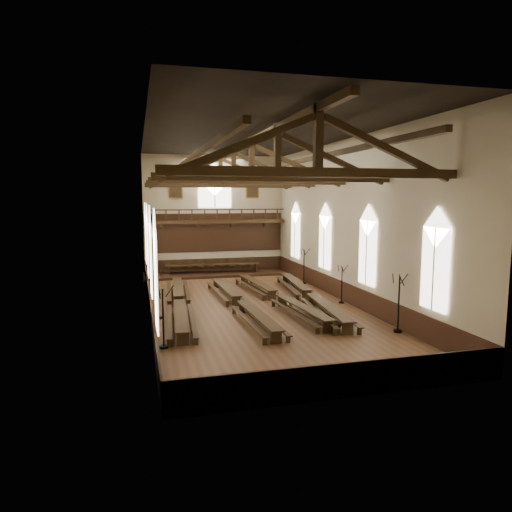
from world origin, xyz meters
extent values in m
plane|color=brown|center=(0.00, 0.00, 0.00)|extent=(26.00, 26.00, 0.00)
plane|color=#C6B596|center=(0.00, 13.00, 5.00)|extent=(12.00, 0.00, 12.00)
plane|color=#C6B596|center=(0.00, -13.00, 5.00)|extent=(12.00, 0.00, 12.00)
plane|color=#C6B596|center=(-6.00, 0.00, 5.00)|extent=(0.00, 26.00, 26.00)
plane|color=#C6B596|center=(6.00, 0.00, 5.00)|extent=(0.00, 26.00, 26.00)
plane|color=black|center=(0.00, 0.00, 10.00)|extent=(26.00, 26.00, 0.00)
cube|color=#361C10|center=(0.00, 12.96, 0.60)|extent=(11.90, 0.08, 1.20)
cube|color=#361C10|center=(0.00, -12.96, 0.60)|extent=(11.90, 0.08, 1.20)
cube|color=#361C10|center=(-5.96, 0.00, 0.60)|extent=(0.08, 25.90, 1.20)
cube|color=#361C10|center=(5.96, 0.00, 0.60)|extent=(0.08, 25.90, 1.20)
cube|color=white|center=(-5.90, -9.00, 3.40)|extent=(0.05, 1.80, 3.60)
cube|color=white|center=(-5.90, -9.00, 5.20)|extent=(0.05, 1.80, 1.80)
cylinder|color=#C6B596|center=(-5.86, -9.00, 3.40)|extent=(0.08, 0.08, 3.60)
cube|color=white|center=(-5.90, -3.00, 3.40)|extent=(0.05, 1.80, 3.60)
cube|color=white|center=(-5.90, -3.00, 5.20)|extent=(0.05, 1.80, 1.80)
cylinder|color=#C6B596|center=(-5.86, -3.00, 3.40)|extent=(0.08, 0.08, 3.60)
cube|color=white|center=(-5.90, 3.00, 3.40)|extent=(0.05, 1.80, 3.60)
cube|color=white|center=(-5.90, 3.00, 5.20)|extent=(0.05, 1.80, 1.80)
cylinder|color=#C6B596|center=(-5.86, 3.00, 3.40)|extent=(0.08, 0.08, 3.60)
cube|color=white|center=(-5.90, 9.00, 3.40)|extent=(0.05, 1.80, 3.60)
cube|color=white|center=(-5.90, 9.00, 5.20)|extent=(0.05, 1.80, 1.80)
cylinder|color=#C6B596|center=(-5.86, 9.00, 3.40)|extent=(0.08, 0.08, 3.60)
cube|color=white|center=(5.90, -9.00, 3.40)|extent=(0.05, 1.80, 3.60)
cube|color=white|center=(5.90, -9.00, 5.20)|extent=(0.05, 1.80, 1.80)
cylinder|color=#C6B596|center=(5.86, -9.00, 3.40)|extent=(0.08, 0.08, 3.60)
cube|color=white|center=(5.90, -3.00, 3.40)|extent=(0.05, 1.80, 3.60)
cube|color=white|center=(5.90, -3.00, 5.20)|extent=(0.05, 1.80, 1.80)
cylinder|color=#C6B596|center=(5.86, -3.00, 3.40)|extent=(0.08, 0.08, 3.60)
cube|color=white|center=(5.90, 3.00, 3.40)|extent=(0.05, 1.80, 3.60)
cube|color=white|center=(5.90, 3.00, 5.20)|extent=(0.05, 1.80, 1.80)
cylinder|color=#C6B596|center=(5.86, 3.00, 3.40)|extent=(0.08, 0.08, 3.60)
cube|color=white|center=(5.90, 9.00, 3.40)|extent=(0.05, 1.80, 3.60)
cube|color=white|center=(5.90, 9.00, 5.20)|extent=(0.05, 1.80, 1.80)
cylinder|color=#C6B596|center=(5.86, 9.00, 3.40)|extent=(0.08, 0.08, 3.60)
cube|color=white|center=(0.00, 12.90, 6.80)|extent=(2.80, 0.05, 2.40)
cube|color=white|center=(0.00, 12.90, 8.00)|extent=(2.80, 0.05, 2.80)
cylinder|color=#C6B596|center=(0.00, 12.86, 6.80)|extent=(0.10, 0.10, 2.40)
cube|color=#322010|center=(0.00, 12.35, 4.40)|extent=(11.80, 1.20, 0.20)
cube|color=#361C10|center=(0.00, 12.94, 3.45)|extent=(11.80, 0.10, 3.30)
cube|color=#322010|center=(0.00, 11.81, 5.45)|extent=(11.60, 0.12, 0.10)
cube|color=#322010|center=(0.00, 11.81, 4.55)|extent=(11.60, 0.12, 0.10)
cube|color=#322010|center=(-4.50, 12.75, 4.15)|extent=(0.35, 0.40, 0.50)
cube|color=#322010|center=(-1.50, 12.75, 4.15)|extent=(0.35, 0.40, 0.50)
cube|color=#322010|center=(1.50, 12.75, 4.15)|extent=(0.35, 0.40, 0.50)
cube|color=#322010|center=(4.50, 12.75, 4.15)|extent=(0.35, 0.40, 0.50)
cube|color=brown|center=(-3.30, 12.91, 7.10)|extent=(1.15, 0.06, 1.45)
cube|color=black|center=(-3.30, 12.87, 7.10)|extent=(0.95, 0.04, 1.25)
cube|color=brown|center=(3.30, 12.91, 7.10)|extent=(1.15, 0.06, 1.45)
cube|color=black|center=(3.30, 12.87, 7.10)|extent=(0.95, 0.04, 1.25)
cube|color=#322010|center=(0.00, -10.00, 7.40)|extent=(11.70, 0.35, 0.35)
cube|color=#322010|center=(0.00, -10.00, 8.70)|extent=(0.30, 0.30, 2.40)
cube|color=#322010|center=(-2.88, -10.00, 8.30)|extent=(5.44, 0.26, 2.40)
cube|color=#322010|center=(2.88, -10.00, 8.30)|extent=(5.44, 0.26, 2.40)
cube|color=#322010|center=(0.00, -5.00, 7.40)|extent=(11.70, 0.35, 0.35)
cube|color=#322010|center=(0.00, -5.00, 8.70)|extent=(0.30, 0.30, 2.40)
cube|color=#322010|center=(-2.88, -5.00, 8.30)|extent=(5.44, 0.26, 2.40)
cube|color=#322010|center=(2.88, -5.00, 8.30)|extent=(5.44, 0.26, 2.40)
cube|color=#322010|center=(0.00, 0.00, 7.40)|extent=(11.70, 0.35, 0.35)
cube|color=#322010|center=(0.00, 0.00, 8.70)|extent=(0.30, 0.30, 2.40)
cube|color=#322010|center=(-2.88, 0.00, 8.30)|extent=(5.44, 0.26, 2.40)
cube|color=#322010|center=(2.88, 0.00, 8.30)|extent=(5.44, 0.26, 2.40)
cube|color=#322010|center=(0.00, 5.00, 7.40)|extent=(11.70, 0.35, 0.35)
cube|color=#322010|center=(0.00, 5.00, 8.70)|extent=(0.30, 0.30, 2.40)
cube|color=#322010|center=(-2.88, 5.00, 8.30)|extent=(5.44, 0.26, 2.40)
cube|color=#322010|center=(2.88, 5.00, 8.30)|extent=(5.44, 0.26, 2.40)
cube|color=#322010|center=(0.00, 10.00, 7.40)|extent=(11.70, 0.35, 0.35)
cube|color=#322010|center=(0.00, 10.00, 8.70)|extent=(0.30, 0.30, 2.40)
cube|color=#322010|center=(-2.88, 10.00, 8.30)|extent=(5.44, 0.26, 2.40)
cube|color=#322010|center=(2.88, 10.00, 8.30)|extent=(5.44, 0.26, 2.40)
cube|color=#322010|center=(-3.36, 0.00, 8.70)|extent=(0.25, 25.70, 0.25)
cube|color=#322010|center=(3.36, 0.00, 8.70)|extent=(0.25, 25.70, 0.25)
cube|color=#322010|center=(0.00, 0.00, 9.70)|extent=(0.30, 25.70, 0.30)
cube|color=#322010|center=(-4.26, -3.40, 0.66)|extent=(1.08, 6.53, 0.07)
cube|color=#322010|center=(-4.26, -6.33, 0.31)|extent=(0.56, 0.11, 0.62)
cube|color=#322010|center=(-4.26, -0.48, 0.31)|extent=(0.56, 0.11, 0.62)
cube|color=#322010|center=(-4.26, -3.40, 0.23)|extent=(0.46, 5.75, 0.07)
cube|color=#322010|center=(-4.83, -3.37, 0.39)|extent=(0.69, 6.50, 0.06)
cube|color=#322010|center=(-4.83, -6.34, 0.18)|extent=(0.21, 0.08, 0.36)
cube|color=#322010|center=(-4.83, -0.39, 0.18)|extent=(0.21, 0.08, 0.36)
cube|color=#322010|center=(-3.69, -3.44, 0.39)|extent=(0.69, 6.50, 0.06)
cube|color=#322010|center=(-3.69, -6.41, 0.18)|extent=(0.21, 0.08, 0.36)
cube|color=#322010|center=(-3.69, -0.47, 0.18)|extent=(0.21, 0.08, 0.36)
cube|color=#322010|center=(-4.26, 4.00, 0.66)|extent=(1.08, 6.53, 0.07)
cube|color=#322010|center=(-4.26, 1.07, 0.31)|extent=(0.56, 0.11, 0.62)
cube|color=#322010|center=(-4.26, 6.92, 0.31)|extent=(0.56, 0.11, 0.62)
cube|color=#322010|center=(-4.26, 4.00, 0.23)|extent=(0.46, 5.75, 0.07)
cube|color=#322010|center=(-4.83, 4.03, 0.39)|extent=(0.69, 6.50, 0.06)
cube|color=#322010|center=(-4.83, 1.06, 0.18)|extent=(0.21, 0.08, 0.36)
cube|color=#322010|center=(-4.83, 7.01, 0.18)|extent=(0.21, 0.08, 0.36)
cube|color=#322010|center=(-3.69, 3.96, 0.39)|extent=(0.69, 6.50, 0.06)
cube|color=#322010|center=(-3.69, 0.99, 0.18)|extent=(0.21, 0.08, 0.36)
cube|color=#322010|center=(-3.69, 6.93, 0.18)|extent=(0.21, 0.08, 0.36)
cube|color=#322010|center=(-0.88, -4.30, 0.63)|extent=(0.82, 6.25, 0.07)
cube|color=#322010|center=(-0.88, -7.11, 0.30)|extent=(0.53, 0.09, 0.60)
cube|color=#322010|center=(-0.88, -1.50, 0.30)|extent=(0.53, 0.09, 0.60)
cube|color=#322010|center=(-0.88, -4.30, 0.22)|extent=(0.25, 5.52, 0.07)
cube|color=#322010|center=(-1.43, -4.32, 0.37)|extent=(0.45, 6.24, 0.05)
cube|color=#322010|center=(-1.43, -7.17, 0.17)|extent=(0.20, 0.07, 0.35)
cube|color=#322010|center=(-1.43, -1.47, 0.17)|extent=(0.20, 0.07, 0.35)
cube|color=#322010|center=(-0.33, -4.29, 0.37)|extent=(0.45, 6.24, 0.05)
cube|color=#322010|center=(-0.33, -7.14, 0.17)|extent=(0.20, 0.07, 0.35)
cube|color=#322010|center=(-0.33, -1.44, 0.17)|extent=(0.20, 0.07, 0.35)
cube|color=#322010|center=(-0.88, 3.10, 0.63)|extent=(0.82, 6.25, 0.07)
cube|color=#322010|center=(-0.88, 0.29, 0.30)|extent=(0.53, 0.09, 0.60)
cube|color=#322010|center=(-0.88, 5.90, 0.30)|extent=(0.53, 0.09, 0.60)
cube|color=#322010|center=(-0.88, 3.10, 0.22)|extent=(0.25, 5.52, 0.07)
cube|color=#322010|center=(-1.43, 3.08, 0.37)|extent=(0.45, 6.24, 0.05)
cube|color=#322010|center=(-1.43, 0.23, 0.17)|extent=(0.20, 0.07, 0.35)
cube|color=#322010|center=(-1.43, 5.93, 0.17)|extent=(0.20, 0.07, 0.35)
cube|color=#322010|center=(-0.33, 3.11, 0.37)|extent=(0.45, 6.24, 0.05)
cube|color=#322010|center=(-0.33, 0.26, 0.17)|extent=(0.20, 0.07, 0.35)
cube|color=#322010|center=(-0.33, 5.96, 0.17)|extent=(0.20, 0.07, 0.35)
cube|color=#322010|center=(1.68, -3.30, 0.64)|extent=(1.14, 6.34, 0.07)
cube|color=#322010|center=(1.68, -6.14, 0.30)|extent=(0.54, 0.12, 0.60)
cube|color=#322010|center=(1.68, -0.46, 0.30)|extent=(0.54, 0.12, 0.60)
cube|color=#322010|center=(1.68, -3.30, 0.23)|extent=(0.52, 5.58, 0.07)
cube|color=#322010|center=(1.12, -3.34, 0.38)|extent=(0.76, 6.31, 0.05)
cube|color=#322010|center=(1.12, -6.23, 0.18)|extent=(0.21, 0.08, 0.35)
cube|color=#322010|center=(1.12, -0.46, 0.18)|extent=(0.21, 0.08, 0.35)
cube|color=#322010|center=(2.24, -3.25, 0.38)|extent=(0.76, 6.31, 0.05)
cube|color=#322010|center=(2.24, -6.14, 0.18)|extent=(0.21, 0.08, 0.35)
cube|color=#322010|center=(2.24, -0.37, 0.18)|extent=(0.21, 0.08, 0.35)
cube|color=#322010|center=(1.68, 4.10, 0.64)|extent=(1.14, 6.34, 0.07)
cube|color=#322010|center=(1.68, 1.26, 0.30)|extent=(0.54, 0.12, 0.60)
cube|color=#322010|center=(1.68, 6.94, 0.30)|extent=(0.54, 0.12, 0.60)
cube|color=#322010|center=(1.68, 4.10, 0.23)|extent=(0.52, 5.58, 0.07)
cube|color=#322010|center=(1.12, 4.06, 0.38)|extent=(0.76, 6.31, 0.05)
cube|color=#322010|center=(1.12, 1.17, 0.18)|extent=(0.21, 0.08, 0.35)
cube|color=#322010|center=(1.12, 6.94, 0.18)|extent=(0.21, 0.08, 0.35)
cube|color=#322010|center=(2.24, 4.15, 0.38)|extent=(0.76, 6.31, 0.05)
cube|color=#322010|center=(2.24, 1.26, 0.18)|extent=(0.21, 0.08, 0.35)
cube|color=#322010|center=(2.24, 7.03, 0.18)|extent=(0.21, 0.08, 0.35)
cube|color=#322010|center=(3.71, -3.77, 0.67)|extent=(1.33, 6.61, 0.08)
cube|color=#322010|center=(3.71, -6.73, 0.31)|extent=(0.56, 0.13, 0.63)
cube|color=#322010|center=(3.71, -0.81, 0.31)|extent=(0.56, 0.13, 0.63)
cube|color=#322010|center=(3.71, -3.77, 0.23)|extent=(0.67, 5.80, 0.08)
cube|color=#322010|center=(3.13, -3.71, 0.39)|extent=(0.94, 6.57, 0.06)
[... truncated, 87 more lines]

